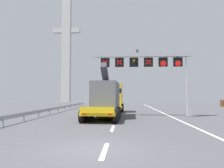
# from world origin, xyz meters

# --- Properties ---
(ground) EXTENTS (112.00, 112.00, 0.00)m
(ground) POSITION_xyz_m (0.00, 0.00, 0.00)
(ground) COLOR #4C4C51
(lane_markings) EXTENTS (0.20, 65.50, 0.01)m
(lane_markings) POSITION_xyz_m (0.57, 25.45, 0.01)
(lane_markings) COLOR silver
(lane_markings) RESTS_ON ground
(edge_line_right) EXTENTS (0.20, 63.00, 0.01)m
(edge_line_right) POSITION_xyz_m (6.20, 12.00, 0.01)
(edge_line_right) COLOR silver
(edge_line_right) RESTS_ON ground
(overhead_lane_gantry) EXTENTS (10.47, 0.90, 7.06)m
(overhead_lane_gantry) POSITION_xyz_m (4.40, 13.71, 5.44)
(overhead_lane_gantry) COLOR #9EA0A5
(overhead_lane_gantry) RESTS_ON ground
(heavy_haul_truck_yellow) EXTENTS (3.48, 14.14, 5.30)m
(heavy_haul_truck_yellow) POSITION_xyz_m (-0.41, 15.36, 1.99)
(heavy_haul_truck_yellow) COLOR yellow
(heavy_haul_truck_yellow) RESTS_ON ground
(guardrail_left) EXTENTS (0.13, 37.18, 0.76)m
(guardrail_left) POSITION_xyz_m (-7.23, 16.59, 0.56)
(guardrail_left) COLOR #999EA3
(guardrail_left) RESTS_ON ground
(bridge_pylon_distant) EXTENTS (9.00, 2.00, 38.50)m
(bridge_pylon_distant) POSITION_xyz_m (-17.93, 59.99, 19.65)
(bridge_pylon_distant) COLOR #B7B7B2
(bridge_pylon_distant) RESTS_ON ground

